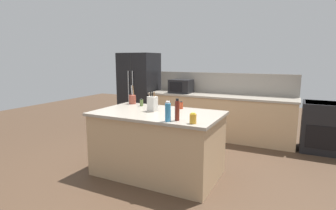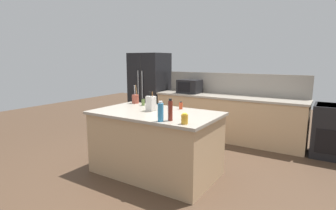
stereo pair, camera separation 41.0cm
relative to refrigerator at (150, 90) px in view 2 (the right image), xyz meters
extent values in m
plane|color=#473323|center=(1.75, -2.25, -0.92)|extent=(14.00, 14.00, 0.00)
cube|color=tan|center=(2.05, -0.05, -0.47)|extent=(3.11, 0.62, 0.90)
cube|color=#9E9384|center=(2.05, -0.05, 0.00)|extent=(3.15, 0.66, 0.04)
cube|color=gray|center=(2.05, 0.27, 0.25)|extent=(3.11, 0.03, 0.46)
cube|color=tan|center=(1.75, -2.25, -0.47)|extent=(1.78, 1.03, 0.90)
cube|color=#9E9384|center=(1.75, -2.25, 0.00)|extent=(1.84, 1.09, 0.04)
cube|color=black|center=(0.00, 0.00, 0.00)|extent=(0.86, 0.72, 1.85)
cube|color=#2D2D2D|center=(0.00, -0.36, 0.00)|extent=(0.01, 0.00, 1.76)
cylinder|color=#ADB2B7|center=(-0.06, -0.38, 0.00)|extent=(0.02, 0.02, 1.02)
cylinder|color=#ADB2B7|center=(0.06, -0.38, 0.00)|extent=(0.02, 0.02, 1.02)
cube|color=black|center=(4.04, -0.37, -0.58)|extent=(0.61, 0.01, 0.41)
cube|color=black|center=(1.16, -0.05, 0.17)|extent=(0.49, 0.38, 0.30)
cube|color=black|center=(1.12, -0.24, 0.17)|extent=(0.30, 0.01, 0.21)
cube|color=beige|center=(1.65, -2.22, 0.13)|extent=(0.15, 0.12, 0.22)
cylinder|color=black|center=(1.62, -2.22, 0.27)|extent=(0.02, 0.02, 0.07)
cylinder|color=black|center=(1.65, -2.22, 0.27)|extent=(0.02, 0.02, 0.07)
cylinder|color=brown|center=(1.68, -2.23, 0.27)|extent=(0.02, 0.02, 0.07)
cylinder|color=brown|center=(1.02, -1.81, 0.09)|extent=(0.12, 0.12, 0.15)
cylinder|color=olive|center=(1.03, -1.80, 0.25)|extent=(0.01, 0.05, 0.18)
cylinder|color=black|center=(1.00, -1.81, 0.25)|extent=(0.01, 0.05, 0.18)
cylinder|color=#B2B2B7|center=(1.02, -1.83, 0.25)|extent=(0.01, 0.03, 0.18)
cylinder|color=gold|center=(2.46, -2.66, 0.07)|extent=(0.08, 0.08, 0.12)
cylinder|color=gold|center=(2.46, -2.66, 0.14)|extent=(0.05, 0.05, 0.02)
cylinder|color=#567038|center=(1.27, -1.92, 0.07)|extent=(0.05, 0.05, 0.11)
cylinder|color=black|center=(1.27, -1.92, 0.13)|extent=(0.04, 0.04, 0.02)
cylinder|color=#3384BC|center=(2.14, -2.70, 0.13)|extent=(0.07, 0.07, 0.23)
cylinder|color=white|center=(2.14, -2.70, 0.26)|extent=(0.05, 0.05, 0.03)
cylinder|color=maroon|center=(2.22, -2.60, 0.14)|extent=(0.06, 0.06, 0.25)
cylinder|color=black|center=(2.22, -2.60, 0.28)|extent=(0.04, 0.04, 0.03)
cylinder|color=#B73D1E|center=(1.96, -1.86, 0.07)|extent=(0.05, 0.05, 0.10)
cylinder|color=black|center=(1.96, -1.86, 0.13)|extent=(0.04, 0.04, 0.02)
camera|label=1|loc=(3.55, -5.52, 0.77)|focal=28.00mm
camera|label=2|loc=(3.90, -5.32, 0.77)|focal=28.00mm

